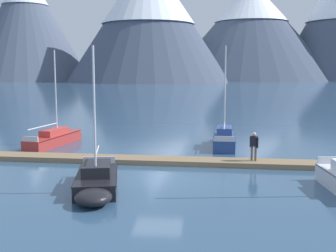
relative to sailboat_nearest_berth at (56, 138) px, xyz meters
name	(u,v)px	position (x,y,z in m)	size (l,w,h in m)	color
ground_plane	(158,180)	(8.75, -9.71, -0.52)	(700.00, 700.00, 0.00)	#2D4C6B
mountain_west_summit	(26,22)	(-71.82, 166.33, 26.55)	(58.14, 58.14, 52.68)	#4C566B
mountain_central_massif	(148,15)	(-13.49, 157.36, 28.08)	(70.85, 70.85, 53.55)	#424C60
mountain_shoulder_ridge	(251,29)	(33.58, 188.57, 24.26)	(84.47, 84.47, 47.64)	#424C60
dock	(165,161)	(8.75, -5.71, -0.37)	(24.26, 2.88, 0.30)	#846B4C
sailboat_nearest_berth	(56,138)	(0.00, 0.00, 0.00)	(2.50, 7.25, 7.02)	#B2332D
sailboat_second_berth	(96,181)	(6.10, -11.93, -0.03)	(2.80, 6.05, 6.69)	black
sailboat_mid_dock_port	(224,138)	(12.55, 0.32, 0.06)	(1.75, 6.28, 7.29)	navy
person_on_dock	(254,145)	(14.00, -5.92, 0.74)	(0.47, 0.41, 1.69)	brown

